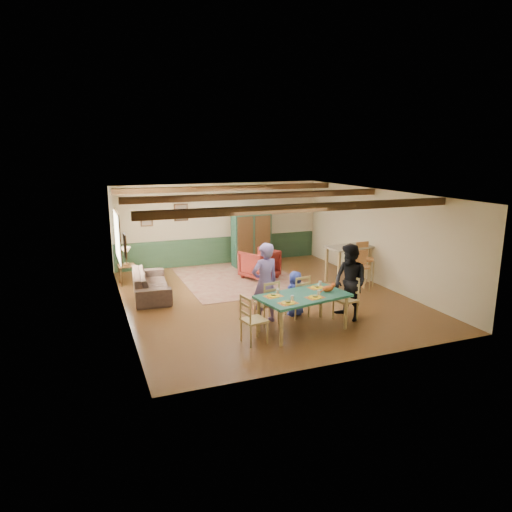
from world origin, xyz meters
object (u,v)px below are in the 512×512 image
object	(u,v)px
dining_chair_far_left	(267,302)
dining_chair_far_right	(297,296)
bar_stool_left	(363,272)
sofa	(151,283)
armchair	(259,264)
person_child	(295,293)
counter_table	(348,264)
person_woman	(350,282)
bar_stool_right	(365,264)
table_lamp	(126,256)
armoire	(251,237)
cat	(328,288)
dining_chair_end_left	(254,319)
end_table	(127,275)
dining_table	(303,313)
person_man	(265,283)
dining_chair_end_right	(346,299)

from	to	relation	value
dining_chair_far_left	dining_chair_far_right	distance (m)	0.84
bar_stool_left	sofa	bearing A→B (deg)	167.52
armchair	person_child	bearing A→B (deg)	57.64
dining_chair_far_left	bar_stool_left	size ratio (longest dim) A/B	0.91
bar_stool_left	dining_chair_far_right	bearing A→B (deg)	-151.22
counter_table	person_woman	bearing A→B (deg)	-121.67
counter_table	sofa	bearing A→B (deg)	172.17
bar_stool_right	table_lamp	bearing A→B (deg)	155.44
armoire	table_lamp	world-z (taller)	armoire
cat	table_lamp	size ratio (longest dim) A/B	0.73
table_lamp	counter_table	world-z (taller)	table_lamp
sofa	bar_stool_right	distance (m)	5.93
person_child	bar_stool_left	bearing A→B (deg)	-168.08
dining_chair_end_left	bar_stool_left	world-z (taller)	bar_stool_left
dining_chair_far_right	person_woman	xyz separation A→B (m)	(1.01, -0.58, 0.37)
armchair	sofa	size ratio (longest dim) A/B	0.43
sofa	end_table	bearing A→B (deg)	24.54
armchair	counter_table	distance (m)	2.60
dining_chair_far_left	sofa	bearing A→B (deg)	-65.26
dining_table	end_table	size ratio (longest dim) A/B	3.32
person_child	cat	xyz separation A→B (m)	(0.33, -0.90, 0.35)
dining_table	armchair	world-z (taller)	armchair
armoire	counter_table	bearing A→B (deg)	-55.85
sofa	bar_stool_right	world-z (taller)	bar_stool_right
end_table	counter_table	world-z (taller)	counter_table
person_man	armoire	distance (m)	5.15
dining_chair_far_left	bar_stool_left	xyz separation A→B (m)	(3.34, 1.29, 0.05)
armoire	bar_stool_left	xyz separation A→B (m)	(1.84, -3.72, -0.43)
person_man	dining_chair_end_left	bearing A→B (deg)	46.85
dining_table	armchair	bearing A→B (deg)	81.30
dining_chair_end_right	bar_stool_right	distance (m)	2.91
dining_chair_end_right	dining_table	bearing A→B (deg)	-90.00
dining_table	armoire	distance (m)	5.77
dining_chair_end_left	armoire	size ratio (longest dim) A/B	0.51
person_man	cat	bearing A→B (deg)	136.55
armchair	dining_chair_far_left	bearing A→B (deg)	45.42
armchair	bar_stool_right	bearing A→B (deg)	119.16
armoire	counter_table	size ratio (longest dim) A/B	1.53
dining_chair_end_right	cat	world-z (taller)	dining_chair_end_right
person_man	bar_stool_left	size ratio (longest dim) A/B	1.66
dining_chair_end_right	sofa	distance (m)	5.12
person_child	table_lamp	world-z (taller)	table_lamp
dining_table	person_child	size ratio (longest dim) A/B	1.79
dining_table	bar_stool_right	world-z (taller)	bar_stool_right
dining_chair_end_left	counter_table	xyz separation A→B (m)	(4.08, 3.08, 0.03)
dining_chair_end_left	cat	world-z (taller)	dining_chair_end_left
bar_stool_left	person_woman	bearing A→B (deg)	-126.76
armoire	bar_stool_left	world-z (taller)	armoire
armchair	sofa	distance (m)	3.32
armchair	bar_stool_left	distance (m)	3.07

